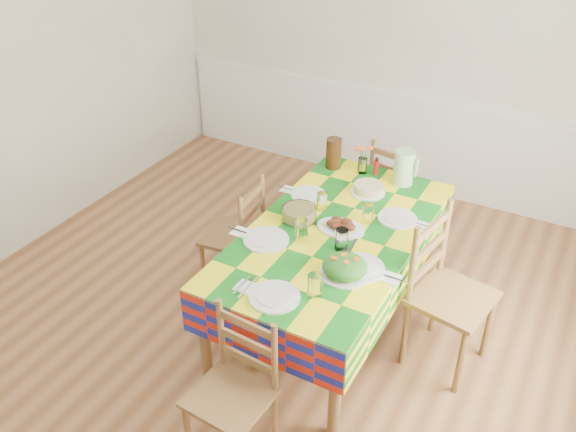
# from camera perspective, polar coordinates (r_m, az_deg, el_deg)

# --- Properties ---
(room) EXTENTS (4.58, 5.08, 2.78)m
(room) POSITION_cam_1_polar(r_m,az_deg,el_deg) (3.54, -3.66, 5.19)
(room) COLOR brown
(room) RESTS_ON ground
(wainscot) EXTENTS (4.41, 0.06, 0.92)m
(wainscot) POSITION_cam_1_polar(r_m,az_deg,el_deg) (5.94, 9.53, 7.39)
(wainscot) COLOR white
(wainscot) RESTS_ON room
(dining_table) EXTENTS (1.04, 1.94, 0.76)m
(dining_table) POSITION_cam_1_polar(r_m,az_deg,el_deg) (4.02, 4.34, -2.39)
(dining_table) COLOR brown
(dining_table) RESTS_ON room
(setting_near_head) EXTENTS (0.47, 0.32, 0.14)m
(setting_near_head) POSITION_cam_1_polar(r_m,az_deg,el_deg) (3.42, -0.02, -7.14)
(setting_near_head) COLOR white
(setting_near_head) RESTS_ON dining_table
(setting_left_near) EXTENTS (0.53, 0.32, 0.14)m
(setting_left_near) POSITION_cam_1_polar(r_m,az_deg,el_deg) (3.87, -0.95, -1.83)
(setting_left_near) COLOR white
(setting_left_near) RESTS_ON dining_table
(setting_left_far) EXTENTS (0.46, 0.27, 0.12)m
(setting_left_far) POSITION_cam_1_polar(r_m,az_deg,el_deg) (4.29, 2.29, 1.83)
(setting_left_far) COLOR white
(setting_left_far) RESTS_ON dining_table
(setting_right_near) EXTENTS (0.56, 0.32, 0.14)m
(setting_right_near) POSITION_cam_1_polar(r_m,az_deg,el_deg) (3.70, 6.22, -3.88)
(setting_right_near) COLOR white
(setting_right_near) RESTS_ON dining_table
(setting_right_far) EXTENTS (0.50, 0.29, 0.13)m
(setting_right_far) POSITION_cam_1_polar(r_m,az_deg,el_deg) (4.11, 9.31, -0.05)
(setting_right_far) COLOR white
(setting_right_far) RESTS_ON dining_table
(meat_platter) EXTENTS (0.32, 0.23, 0.06)m
(meat_platter) POSITION_cam_1_polar(r_m,az_deg,el_deg) (3.99, 4.96, -0.92)
(meat_platter) COLOR white
(meat_platter) RESTS_ON dining_table
(salad_platter) EXTENTS (0.29, 0.29, 0.12)m
(salad_platter) POSITION_cam_1_polar(r_m,az_deg,el_deg) (3.59, 5.33, -4.82)
(salad_platter) COLOR white
(salad_platter) RESTS_ON dining_table
(pasta_bowl) EXTENTS (0.24, 0.24, 0.09)m
(pasta_bowl) POSITION_cam_1_polar(r_m,az_deg,el_deg) (4.06, 1.06, 0.23)
(pasta_bowl) COLOR white
(pasta_bowl) RESTS_ON dining_table
(cake) EXTENTS (0.25, 0.25, 0.07)m
(cake) POSITION_cam_1_polar(r_m,az_deg,el_deg) (4.40, 7.50, 2.54)
(cake) COLOR white
(cake) RESTS_ON dining_table
(serving_utensils) EXTENTS (0.13, 0.28, 0.01)m
(serving_utensils) POSITION_cam_1_polar(r_m,az_deg,el_deg) (3.83, 5.60, -2.90)
(serving_utensils) COLOR black
(serving_utensils) RESTS_ON dining_table
(flower_vase) EXTENTS (0.14, 0.12, 0.23)m
(flower_vase) POSITION_cam_1_polar(r_m,az_deg,el_deg) (4.64, 6.99, 5.10)
(flower_vase) COLOR white
(flower_vase) RESTS_ON dining_table
(hot_sauce) EXTENTS (0.03, 0.03, 0.14)m
(hot_sauce) POSITION_cam_1_polar(r_m,az_deg,el_deg) (4.64, 8.26, 4.64)
(hot_sauce) COLOR #B70E13
(hot_sauce) RESTS_ON dining_table
(green_pitcher) EXTENTS (0.15, 0.15, 0.26)m
(green_pitcher) POSITION_cam_1_polar(r_m,az_deg,el_deg) (4.52, 10.80, 4.49)
(green_pitcher) COLOR #A5D496
(green_pitcher) RESTS_ON dining_table
(tea_pitcher) EXTENTS (0.12, 0.12, 0.24)m
(tea_pitcher) POSITION_cam_1_polar(r_m,az_deg,el_deg) (4.68, 4.29, 5.87)
(tea_pitcher) COLOR #321C0B
(tea_pitcher) RESTS_ON dining_table
(name_card) EXTENTS (0.08, 0.03, 0.02)m
(name_card) POSITION_cam_1_polar(r_m,az_deg,el_deg) (3.34, -2.35, -8.86)
(name_card) COLOR white
(name_card) RESTS_ON dining_table
(chair_near) EXTENTS (0.43, 0.41, 0.91)m
(chair_near) POSITION_cam_1_polar(r_m,az_deg,el_deg) (3.37, -5.04, -16.08)
(chair_near) COLOR brown
(chair_near) RESTS_ON room
(chair_far) EXTENTS (0.46, 0.45, 0.89)m
(chair_far) POSITION_cam_1_polar(r_m,az_deg,el_deg) (5.12, 10.00, 2.43)
(chair_far) COLOR brown
(chair_far) RESTS_ON room
(chair_left) EXTENTS (0.42, 0.44, 0.91)m
(chair_left) POSITION_cam_1_polar(r_m,az_deg,el_deg) (4.47, -4.78, -1.94)
(chair_left) COLOR brown
(chair_left) RESTS_ON room
(chair_right) EXTENTS (0.53, 0.54, 1.06)m
(chair_right) POSITION_cam_1_polar(r_m,az_deg,el_deg) (3.94, 14.55, -7.12)
(chair_right) COLOR brown
(chair_right) RESTS_ON room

